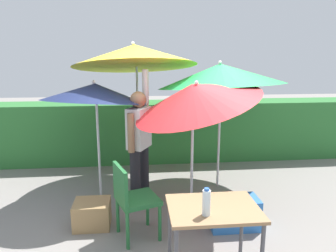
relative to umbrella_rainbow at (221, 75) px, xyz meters
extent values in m
plane|color=gray|center=(-0.84, -0.71, -1.78)|extent=(24.00, 24.00, 0.00)
cube|color=#2D7033|center=(-0.84, 1.43, -1.20)|extent=(8.00, 0.70, 1.16)
cylinder|color=silver|center=(0.01, 0.01, -0.97)|extent=(0.04, 0.04, 1.61)
cone|color=green|center=(0.00, 0.00, 0.00)|extent=(1.93, 1.93, 0.58)
sphere|color=silver|center=(-0.01, -0.01, 0.19)|extent=(0.05, 0.05, 0.05)
cylinder|color=silver|center=(-1.83, -0.20, -1.06)|extent=(0.04, 0.04, 1.43)
cone|color=#19234C|center=(-1.85, -0.19, -0.22)|extent=(1.50, 1.50, 0.51)
sphere|color=silver|center=(-1.86, -0.19, -0.07)|extent=(0.05, 0.05, 0.05)
cylinder|color=silver|center=(-1.26, 0.38, -0.83)|extent=(0.04, 0.04, 1.89)
cone|color=yellow|center=(-1.28, 0.38, 0.29)|extent=(1.97, 1.98, 0.67)
sphere|color=silver|center=(-1.31, 0.37, 0.47)|extent=(0.05, 0.05, 0.05)
cylinder|color=silver|center=(-0.55, -0.79, -1.05)|extent=(0.04, 0.04, 1.45)
cone|color=red|center=(-0.54, -0.83, -0.19)|extent=(1.69, 1.65, 0.86)
sphere|color=silver|center=(-0.53, -0.86, -0.03)|extent=(0.05, 0.05, 0.05)
cylinder|color=black|center=(-1.18, -0.36, -1.37)|extent=(0.14, 0.14, 0.82)
cylinder|color=black|center=(-1.31, -0.61, -1.37)|extent=(0.14, 0.14, 0.82)
cube|color=silver|center=(-1.24, -0.48, -0.68)|extent=(0.36, 0.42, 0.56)
sphere|color=#8C6647|center=(-1.24, -0.48, -0.29)|extent=(0.22, 0.22, 0.22)
cylinder|color=silver|center=(-1.14, -0.28, -0.18)|extent=(0.12, 0.12, 0.56)
cylinder|color=#8C6647|center=(-1.35, -0.69, -0.70)|extent=(0.12, 0.12, 0.52)
cylinder|color=#236633|center=(-1.03, -1.48, -1.56)|extent=(0.04, 0.04, 0.44)
cylinder|color=#236633|center=(-1.16, -1.13, -1.56)|extent=(0.04, 0.04, 0.44)
cylinder|color=#236633|center=(-1.39, -1.61, -1.56)|extent=(0.04, 0.04, 0.44)
cylinder|color=#236633|center=(-1.52, -1.25, -1.56)|extent=(0.04, 0.04, 0.44)
cube|color=#236633|center=(-1.28, -1.37, -1.31)|extent=(0.56, 0.56, 0.05)
cube|color=#236633|center=(-1.46, -1.44, -1.09)|extent=(0.18, 0.43, 0.40)
cube|color=#2D6BB7|center=(-0.11, -1.28, -1.59)|extent=(0.59, 0.33, 0.38)
cube|color=#9E7A4C|center=(-1.84, -1.08, -1.62)|extent=(0.44, 0.38, 0.32)
cylinder|color=#4C4C51|center=(-0.25, -1.97, -1.40)|extent=(0.04, 0.04, 0.75)
cylinder|color=#4C4C51|center=(-0.97, -1.97, -1.40)|extent=(0.04, 0.04, 0.75)
cube|color=#99724C|center=(-0.61, -2.23, -1.02)|extent=(0.80, 0.60, 0.03)
cylinder|color=silver|center=(-0.71, -2.36, -0.89)|extent=(0.07, 0.07, 0.22)
cylinder|color=#2D60B7|center=(-0.71, -2.36, -0.77)|extent=(0.04, 0.04, 0.02)
camera|label=1|loc=(-1.26, -4.76, 0.32)|focal=34.14mm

